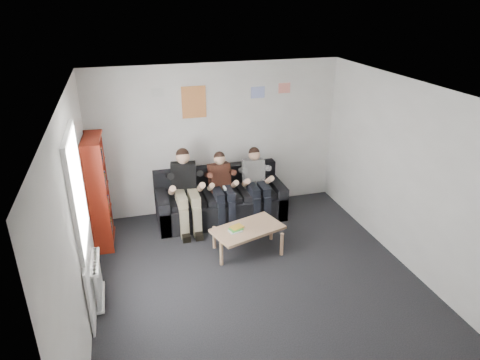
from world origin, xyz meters
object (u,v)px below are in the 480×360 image
(sofa, at_px, (220,201))
(coffee_table, at_px, (248,231))
(person_right, at_px, (257,184))
(bookshelf, at_px, (99,192))
(person_middle, at_px, (222,189))
(person_left, at_px, (186,191))

(sofa, bearing_deg, coffee_table, -83.23)
(coffee_table, xyz_separation_m, person_right, (0.48, 1.05, 0.27))
(coffee_table, distance_m, person_right, 1.18)
(bookshelf, distance_m, person_middle, 2.03)
(person_right, bearing_deg, sofa, 165.06)
(sofa, distance_m, person_right, 0.74)
(sofa, xyz_separation_m, coffee_table, (0.15, -1.25, 0.06))
(sofa, bearing_deg, bookshelf, -171.23)
(bookshelf, height_order, coffee_table, bookshelf)
(bookshelf, relative_size, coffee_table, 1.68)
(bookshelf, xyz_separation_m, person_right, (2.64, 0.11, -0.25))
(sofa, relative_size, bookshelf, 1.26)
(coffee_table, height_order, person_middle, person_middle)
(coffee_table, xyz_separation_m, person_left, (-0.78, 1.04, 0.31))
(bookshelf, bearing_deg, person_left, 7.72)
(coffee_table, bearing_deg, person_right, 65.27)
(bookshelf, height_order, person_left, bookshelf)
(sofa, distance_m, person_middle, 0.39)
(sofa, bearing_deg, person_left, -161.87)
(sofa, bearing_deg, person_middle, -90.00)
(bookshelf, distance_m, person_right, 2.66)
(sofa, relative_size, person_right, 1.75)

